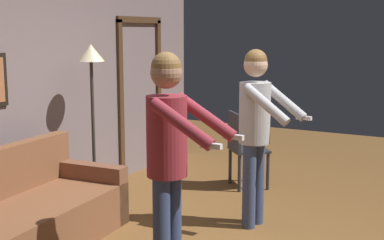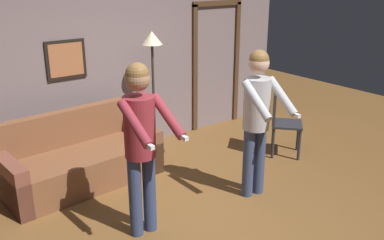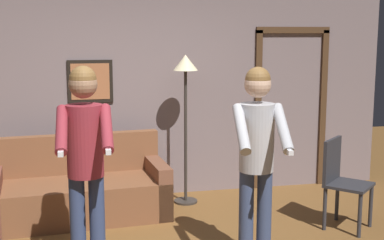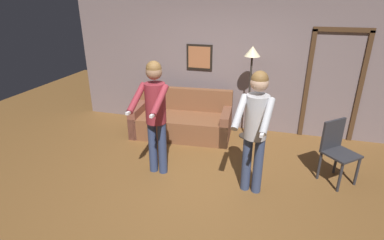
{
  "view_description": "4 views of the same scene",
  "coord_description": "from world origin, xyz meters",
  "px_view_note": "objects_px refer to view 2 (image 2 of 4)",
  "views": [
    {
      "loc": [
        -3.92,
        -1.83,
        1.9
      ],
      "look_at": [
        -0.13,
        0.26,
        1.17
      ],
      "focal_mm": 50.0,
      "sensor_mm": 36.0,
      "label": 1
    },
    {
      "loc": [
        -2.53,
        -3.12,
        2.53
      ],
      "look_at": [
        -0.13,
        0.07,
        1.13
      ],
      "focal_mm": 40.0,
      "sensor_mm": 36.0,
      "label": 2
    },
    {
      "loc": [
        -0.73,
        -4.19,
        2.02
      ],
      "look_at": [
        0.23,
        0.14,
        1.29
      ],
      "focal_mm": 50.0,
      "sensor_mm": 36.0,
      "label": 3
    },
    {
      "loc": [
        0.97,
        -3.6,
        2.56
      ],
      "look_at": [
        -0.08,
        0.08,
        0.98
      ],
      "focal_mm": 28.0,
      "sensor_mm": 36.0,
      "label": 4
    }
  ],
  "objects_px": {
    "person_standing_left": "(141,135)",
    "person_standing_right": "(257,111)",
    "torchiere_lamp": "(152,57)",
    "dining_chair_distant": "(281,119)",
    "couch": "(80,161)"
  },
  "relations": [
    {
      "from": "person_standing_left",
      "to": "person_standing_right",
      "type": "relative_size",
      "value": 1.01
    },
    {
      "from": "torchiere_lamp",
      "to": "dining_chair_distant",
      "type": "distance_m",
      "value": 2.01
    },
    {
      "from": "torchiere_lamp",
      "to": "person_standing_right",
      "type": "xyz_separation_m",
      "value": [
        0.26,
        -1.78,
        -0.36
      ]
    },
    {
      "from": "person_standing_left",
      "to": "dining_chair_distant",
      "type": "distance_m",
      "value": 2.7
    },
    {
      "from": "person_standing_right",
      "to": "dining_chair_distant",
      "type": "height_order",
      "value": "person_standing_right"
    },
    {
      "from": "torchiere_lamp",
      "to": "person_standing_right",
      "type": "bearing_deg",
      "value": -81.82
    },
    {
      "from": "torchiere_lamp",
      "to": "person_standing_right",
      "type": "height_order",
      "value": "torchiere_lamp"
    },
    {
      "from": "person_standing_right",
      "to": "dining_chair_distant",
      "type": "bearing_deg",
      "value": 28.97
    },
    {
      "from": "couch",
      "to": "torchiere_lamp",
      "type": "distance_m",
      "value": 1.7
    },
    {
      "from": "person_standing_right",
      "to": "dining_chair_distant",
      "type": "distance_m",
      "value": 1.41
    },
    {
      "from": "couch",
      "to": "person_standing_left",
      "type": "relative_size",
      "value": 1.12
    },
    {
      "from": "person_standing_right",
      "to": "torchiere_lamp",
      "type": "bearing_deg",
      "value": 98.18
    },
    {
      "from": "person_standing_left",
      "to": "dining_chair_distant",
      "type": "relative_size",
      "value": 1.88
    },
    {
      "from": "person_standing_right",
      "to": "dining_chair_distant",
      "type": "xyz_separation_m",
      "value": [
        1.15,
        0.64,
        -0.52
      ]
    },
    {
      "from": "couch",
      "to": "torchiere_lamp",
      "type": "relative_size",
      "value": 1.11
    }
  ]
}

